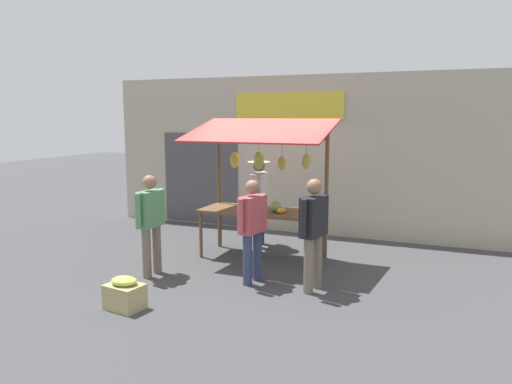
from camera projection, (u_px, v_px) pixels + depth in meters
ground_plane at (262, 258)px, 8.80m from camera, size 40.00×40.00×0.00m
street_backdrop at (297, 155)px, 10.57m from camera, size 9.00×0.30×3.40m
market_stall at (263, 173)px, 8.58m from camera, size 2.50×1.46×2.50m
vendor_with_sunhat at (259, 195)px, 9.47m from camera, size 0.44×0.72×1.71m
shopper_with_ponytail at (151, 218)px, 7.69m from camera, size 0.24×0.70×1.63m
shopper_with_shopping_bag at (314, 227)px, 7.01m from camera, size 0.32×0.69×1.66m
shopper_in_striped_shirt at (252, 224)px, 7.35m from camera, size 0.32×0.67×1.60m
produce_crate_near at (125, 294)px, 6.44m from camera, size 0.53×0.43×0.44m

